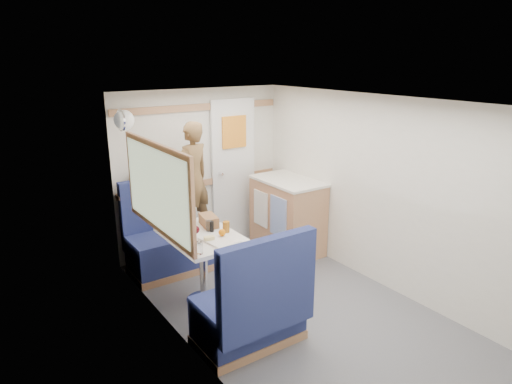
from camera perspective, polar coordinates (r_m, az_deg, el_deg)
floor at (r=4.35m, az=8.05°, el=-16.44°), size 4.50×4.50×0.00m
ceiling at (r=3.67m, az=9.33°, el=10.76°), size 4.50×4.50×0.00m
wall_back at (r=5.67m, az=-6.89°, el=2.64°), size 2.20×0.02×2.00m
wall_left at (r=3.30m, az=-5.72°, el=-7.84°), size 0.02×4.50×2.00m
wall_right at (r=4.68m, az=18.62°, el=-1.17°), size 0.02×4.50×2.00m
oak_trim_low at (r=5.69m, az=-6.74°, el=1.14°), size 2.15×0.02×0.08m
oak_trim_high at (r=5.52m, az=-7.08°, el=10.48°), size 2.15×0.02×0.08m
side_window at (r=4.08m, az=-12.33°, el=0.42°), size 0.04×1.30×0.72m
rear_door at (r=5.87m, az=-2.84°, el=2.93°), size 0.62×0.12×1.86m
dinette_table at (r=4.48m, az=-6.66°, el=-7.13°), size 0.62×0.92×0.72m
bench_far at (r=5.30m, az=-10.95°, el=-6.56°), size 0.90×0.59×1.05m
bench_near at (r=3.94m, az=-0.45°, el=-14.96°), size 0.90×0.59×1.05m
ledge at (r=5.33m, az=-12.39°, el=0.12°), size 0.90×0.14×0.04m
dome_light at (r=4.78m, az=-16.18°, el=8.64°), size 0.20×0.20×0.20m
galley_counter at (r=5.69m, az=3.94°, el=-2.87°), size 0.57×0.92×0.92m
person at (r=5.06m, az=-7.95°, el=1.74°), size 0.52×0.42×1.25m
duffel_bag at (r=5.30m, az=-12.53°, el=1.44°), size 0.49×0.31×0.22m
tray at (r=4.25m, az=-4.61°, el=-5.98°), size 0.30×0.37×0.02m
orange_fruit at (r=4.31m, az=-4.27°, el=-5.07°), size 0.07×0.07×0.07m
cheese_block at (r=4.24m, az=-5.88°, el=-5.75°), size 0.10×0.07×0.03m
wine_glass at (r=4.19m, az=-7.57°, el=-4.79°), size 0.08×0.08×0.17m
tumbler_left at (r=3.99m, az=-7.11°, el=-6.93°), size 0.07×0.07×0.11m
tumbler_mid at (r=4.67m, az=-10.02°, el=-3.50°), size 0.07×0.07×0.11m
tumbler_right at (r=4.48m, az=-5.88°, el=-4.19°), size 0.07×0.07×0.11m
beer_glass at (r=4.44m, az=-3.75°, el=-4.37°), size 0.07×0.07×0.11m
pepper_grinder at (r=4.46m, az=-5.54°, el=-4.32°), size 0.04×0.04×0.10m
bread_loaf at (r=4.62m, az=-5.93°, el=-3.56°), size 0.18×0.28×0.11m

